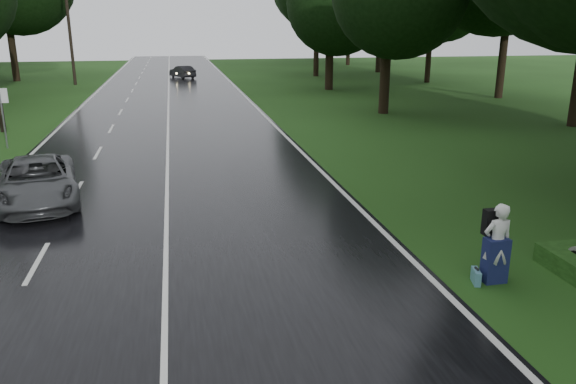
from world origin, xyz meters
TOP-DOWN VIEW (x-y plane):
  - ground at (0.00, 0.00)m, footprint 160.00×160.00m
  - road at (0.00, 20.00)m, footprint 12.00×140.00m
  - lane_center at (0.00, 20.00)m, footprint 0.12×140.00m
  - grey_car at (-3.94, 6.94)m, footprint 3.29×5.42m
  - far_car at (1.41, 48.90)m, footprint 2.76×3.95m
  - hitchhiker at (7.13, -0.96)m, footprint 0.67×0.60m
  - suitcase at (6.70, -0.99)m, footprint 0.25×0.47m
  - utility_pole_mid at (-8.50, 20.42)m, footprint 1.80×0.28m
  - utility_pole_far at (-8.50, 44.39)m, footprint 1.80×0.28m
  - road_sign_b at (-7.20, 16.02)m, footprint 0.65×0.10m
  - tree_left_f at (-14.70, 49.15)m, footprint 10.79×10.79m
  - tree_right_d at (13.40, 22.48)m, footprint 8.31×8.31m
  - tree_right_e at (13.52, 35.93)m, footprint 7.43×7.43m
  - tree_right_f at (15.54, 48.50)m, footprint 10.50×10.50m

SIDE VIEW (x-z plane):
  - ground at x=0.00m, z-range 0.00..0.00m
  - utility_pole_mid at x=-8.50m, z-range -4.85..4.85m
  - utility_pole_far at x=-8.50m, z-range -5.16..5.16m
  - road_sign_b at x=-7.20m, z-range -1.36..1.36m
  - tree_left_f at x=-14.70m, z-range -8.43..8.43m
  - tree_right_d at x=13.40m, z-range -6.49..6.49m
  - tree_right_e at x=13.52m, z-range -5.80..5.80m
  - tree_right_f at x=15.54m, z-range -8.20..8.20m
  - road at x=0.00m, z-range 0.00..0.04m
  - lane_center at x=0.00m, z-range 0.04..0.05m
  - suitcase at x=6.70m, z-range 0.00..0.32m
  - far_car at x=1.41m, z-range 0.04..1.28m
  - grey_car at x=-3.94m, z-range 0.04..1.45m
  - hitchhiker at x=7.13m, z-range -0.07..1.75m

